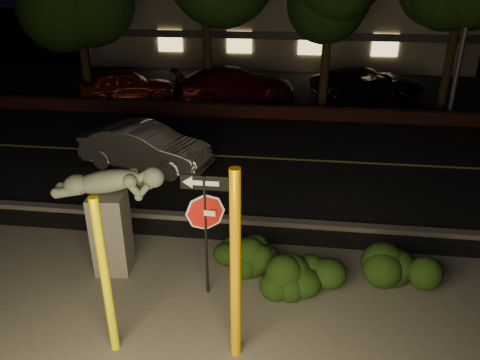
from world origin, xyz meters
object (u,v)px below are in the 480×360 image
(signpost, at_px, (205,213))
(sculpture, at_px, (110,209))
(yellow_pole_right, at_px, (235,270))
(parked_car_red, at_px, (127,85))
(silver_sedan, at_px, (145,147))
(parked_car_dark, at_px, (367,84))
(parked_car_darkred, at_px, (235,85))
(yellow_pole_left, at_px, (105,279))

(signpost, height_order, sculpture, signpost)
(yellow_pole_right, xyz_separation_m, parked_car_red, (-6.90, 14.34, -0.95))
(silver_sedan, height_order, parked_car_dark, parked_car_dark)
(parked_car_red, relative_size, parked_car_dark, 0.82)
(yellow_pole_right, relative_size, signpost, 1.33)
(parked_car_darkred, distance_m, parked_car_dark, 6.05)
(parked_car_red, bearing_deg, yellow_pole_right, -173.00)
(silver_sedan, xyz_separation_m, parked_car_red, (-3.14, 7.20, 0.04))
(sculpture, bearing_deg, yellow_pole_left, -76.26)
(signpost, bearing_deg, parked_car_dark, 73.02)
(signpost, bearing_deg, yellow_pole_left, -127.47)
(yellow_pole_left, relative_size, silver_sedan, 0.70)
(signpost, bearing_deg, sculpture, 165.93)
(sculpture, height_order, silver_sedan, sculpture)
(sculpture, relative_size, silver_sedan, 0.58)
(yellow_pole_left, relative_size, signpost, 1.13)
(signpost, relative_size, sculpture, 1.07)
(sculpture, bearing_deg, yellow_pole_right, -41.64)
(silver_sedan, xyz_separation_m, parked_car_darkred, (1.71, 7.46, 0.13))
(sculpture, distance_m, parked_car_darkred, 12.68)
(yellow_pole_left, height_order, parked_car_darkred, yellow_pole_left)
(silver_sedan, bearing_deg, signpost, -138.72)
(silver_sedan, bearing_deg, parked_car_dark, -27.08)
(sculpture, distance_m, parked_car_dark, 15.54)
(yellow_pole_left, bearing_deg, parked_car_red, 108.74)
(signpost, bearing_deg, silver_sedan, 118.30)
(parked_car_red, height_order, parked_car_dark, parked_car_red)
(parked_car_darkred, xyz_separation_m, parked_car_dark, (5.88, 1.42, -0.09))
(yellow_pole_left, bearing_deg, signpost, 52.08)
(yellow_pole_right, xyz_separation_m, signpost, (-0.74, 1.45, 0.11))
(signpost, height_order, parked_car_red, signpost)
(yellow_pole_right, relative_size, parked_car_dark, 0.66)
(yellow_pole_left, relative_size, parked_car_red, 0.68)
(signpost, xyz_separation_m, sculpture, (-1.99, 0.52, -0.34))
(signpost, height_order, parked_car_dark, signpost)
(sculpture, xyz_separation_m, parked_car_darkred, (0.69, 12.64, -0.63))
(sculpture, height_order, parked_car_dark, sculpture)
(yellow_pole_left, distance_m, sculpture, 2.24)
(signpost, bearing_deg, parked_car_darkred, 96.11)
(parked_car_dark, bearing_deg, yellow_pole_right, 150.06)
(parked_car_red, xyz_separation_m, parked_car_dark, (10.73, 1.68, -0.00))
(yellow_pole_left, height_order, silver_sedan, yellow_pole_left)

